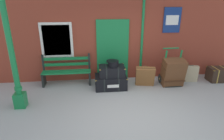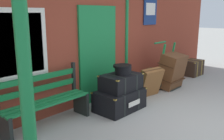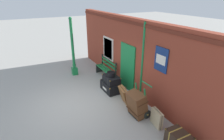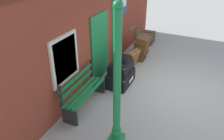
{
  "view_description": "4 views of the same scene",
  "coord_description": "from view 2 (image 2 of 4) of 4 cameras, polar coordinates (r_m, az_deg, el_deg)",
  "views": [
    {
      "loc": [
        -0.94,
        -4.03,
        2.78
      ],
      "look_at": [
        -0.33,
        1.57,
        0.66
      ],
      "focal_mm": 31.1,
      "sensor_mm": 36.0,
      "label": 1
    },
    {
      "loc": [
        -4.07,
        -1.43,
        1.94
      ],
      "look_at": [
        -0.65,
        1.62,
        0.89
      ],
      "focal_mm": 40.03,
      "sensor_mm": 36.0,
      "label": 2
    },
    {
      "loc": [
        6.04,
        -1.7,
        4.08
      ],
      "look_at": [
        -0.58,
        1.85,
        0.9
      ],
      "focal_mm": 28.96,
      "sensor_mm": 36.0,
      "label": 3
    },
    {
      "loc": [
        -6.03,
        -0.49,
        3.69
      ],
      "look_at": [
        -0.75,
        1.78,
        0.66
      ],
      "focal_mm": 36.31,
      "sensor_mm": 36.0,
      "label": 4
    }
  ],
  "objects": [
    {
      "name": "steamer_trunk_middle",
      "position": [
        5.06,
        2.05,
        -2.76
      ],
      "size": [
        0.82,
        0.57,
        0.33
      ],
      "color": "black",
      "rests_on": "steamer_trunk_base"
    },
    {
      "name": "platform_bench",
      "position": [
        4.51,
        -15.0,
        -7.0
      ],
      "size": [
        1.6,
        0.43,
        1.01
      ],
      "color": "#197A3D",
      "rests_on": "ground"
    },
    {
      "name": "lamp_post",
      "position": [
        2.62,
        -18.93,
        -5.08
      ],
      "size": [
        0.28,
        0.28,
        3.06
      ],
      "color": "#197A3D",
      "rests_on": "ground"
    },
    {
      "name": "ground_plane",
      "position": [
        4.73,
        20.84,
        -12.27
      ],
      "size": [
        60.0,
        60.0,
        0.0
      ],
      "primitive_type": "plane",
      "color": "#A3A099"
    },
    {
      "name": "porters_trolley",
      "position": [
        6.81,
        12.1,
        -1.61
      ],
      "size": [
        0.71,
        0.56,
        1.21
      ],
      "color": "black",
      "rests_on": "ground"
    },
    {
      "name": "suitcase_slate",
      "position": [
        5.98,
        8.69,
        -2.78
      ],
      "size": [
        0.66,
        0.47,
        0.69
      ],
      "color": "brown",
      "rests_on": "ground"
    },
    {
      "name": "corner_trunk",
      "position": [
        8.38,
        17.89,
        0.52
      ],
      "size": [
        0.7,
        0.51,
        0.49
      ],
      "color": "#332319",
      "rests_on": "ground"
    },
    {
      "name": "suitcase_beige",
      "position": [
        7.51,
        14.25,
        -0.31
      ],
      "size": [
        0.54,
        0.23,
        0.6
      ],
      "color": "tan",
      "rests_on": "ground"
    },
    {
      "name": "large_brown_trunk",
      "position": [
        6.69,
        13.46,
        -0.19
      ],
      "size": [
        0.7,
        0.59,
        0.94
      ],
      "color": "brown",
      "rests_on": "ground"
    },
    {
      "name": "round_hatbox",
      "position": [
        5.01,
        2.49,
        0.27
      ],
      "size": [
        0.38,
        0.35,
        0.19
      ],
      "color": "black",
      "rests_on": "steamer_trunk_middle"
    },
    {
      "name": "brick_facade",
      "position": [
        5.72,
        -3.08,
        9.4
      ],
      "size": [
        10.4,
        0.35,
        3.2
      ],
      "color": "brown",
      "rests_on": "ground"
    },
    {
      "name": "steamer_trunk_base",
      "position": [
        5.14,
        1.76,
        -6.82
      ],
      "size": [
        1.01,
        0.68,
        0.43
      ],
      "color": "black",
      "rests_on": "ground"
    }
  ]
}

